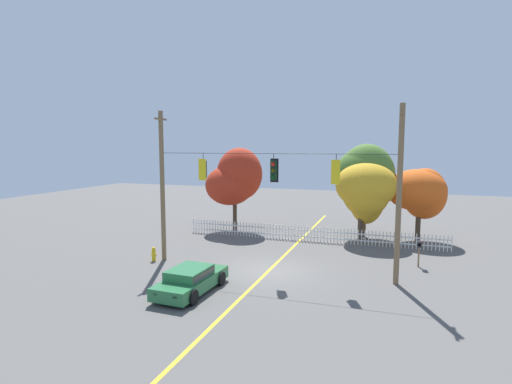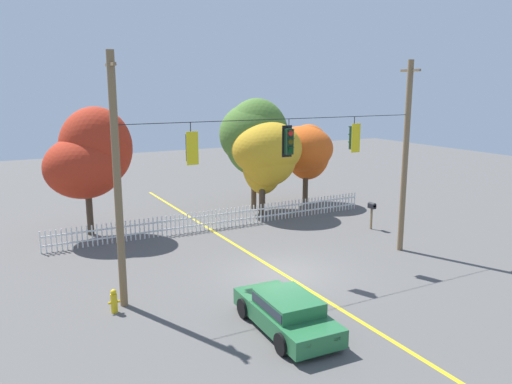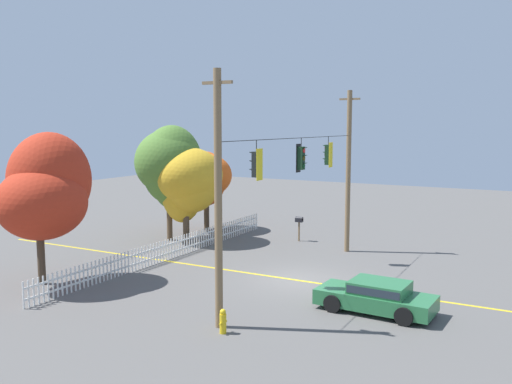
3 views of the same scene
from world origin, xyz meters
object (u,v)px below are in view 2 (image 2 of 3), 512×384
Objects in this scene: autumn_maple_near_fence at (90,157)px; parked_car at (287,311)px; traffic_signal_southbound_primary at (354,138)px; autumn_maple_mid at (266,153)px; fire_hydrant at (114,301)px; roadside_mailbox at (372,207)px; autumn_maple_far_west at (305,150)px; traffic_signal_westbound_side at (191,148)px; traffic_signal_northbound_primary at (289,141)px; autumn_oak_far_east at (256,139)px.

autumn_maple_near_fence reaches higher than parked_car.
autumn_maple_near_fence is 13.90m from parked_car.
autumn_maple_near_fence reaches higher than traffic_signal_southbound_primary.
autumn_maple_mid is 6.84× the size of fire_hydrant.
fire_hydrant is 14.71m from roadside_mailbox.
parked_car reaches higher than fire_hydrant.
traffic_signal_southbound_primary is at bearing -45.21° from autumn_maple_near_fence.
autumn_maple_far_west is 17.66m from parked_car.
autumn_maple_near_fence is at bearing 101.24° from traffic_signal_westbound_side.
roadside_mailbox is at bearing 37.20° from parked_car.
traffic_signal_southbound_primary reaches higher than autumn_maple_mid.
traffic_signal_northbound_primary is at bearing 3.47° from fire_hydrant.
traffic_signal_southbound_primary is at bearing -95.68° from autumn_maple_mid.
traffic_signal_westbound_side is at bearing 108.17° from parked_car.
autumn_maple_near_fence is at bearing 156.49° from roadside_mailbox.
traffic_signal_westbound_side reaches higher than roadside_mailbox.
autumn_maple_far_west is at bearing 2.33° from autumn_oak_far_east.
traffic_signal_northbound_primary is at bearing 0.27° from traffic_signal_westbound_side.
autumn_oak_far_east is at bearing 94.14° from autumn_maple_mid.
autumn_oak_far_east reaches higher than traffic_signal_northbound_primary.
traffic_signal_northbound_primary is at bearing 58.00° from parked_car.
parked_car is (-6.55, -14.07, -3.70)m from autumn_oak_far_east.
autumn_oak_far_east is 8.02m from roadside_mailbox.
autumn_oak_far_east reaches higher than autumn_maple_mid.
roadside_mailbox is (9.84, 7.47, 0.56)m from parked_car.
autumn_maple_mid is at bearing 47.80° from traffic_signal_westbound_side.
traffic_signal_northbound_primary is 0.29× the size of autumn_maple_far_west.
autumn_oak_far_east is at bearing 5.63° from autumn_maple_near_fence.
autumn_oak_far_east is 15.52m from fire_hydrant.
parked_car is at bearing -40.64° from fire_hydrant.
parked_car is at bearing -144.18° from traffic_signal_southbound_primary.
autumn_maple_far_west is (7.50, 10.04, -1.88)m from traffic_signal_northbound_primary.
autumn_maple_far_west is at bearing 4.75° from autumn_maple_near_fence.
autumn_oak_far_east is at bearing -177.67° from autumn_maple_far_west.
autumn_oak_far_east is 4.68× the size of roadside_mailbox.
autumn_maple_mid is at bearing 84.32° from traffic_signal_southbound_primary.
autumn_maple_near_fence is at bearing 179.13° from autumn_maple_mid.
autumn_oak_far_east reaches higher than traffic_signal_southbound_primary.
traffic_signal_northbound_primary is (3.97, 0.02, 0.02)m from traffic_signal_westbound_side.
autumn_oak_far_east is 1.33× the size of autumn_maple_far_west.
autumn_oak_far_east is at bearing 65.04° from parked_car.
traffic_signal_northbound_primary is 3.15m from traffic_signal_southbound_primary.
parked_car is at bearing -117.08° from autumn_maple_mid.
traffic_signal_westbound_side reaches higher than fire_hydrant.
autumn_maple_near_fence is 7.87× the size of fire_hydrant.
autumn_oak_far_east reaches higher than autumn_maple_near_fence.
traffic_signal_southbound_primary is at bearing -0.35° from traffic_signal_northbound_primary.
traffic_signal_southbound_primary is 8.50m from parked_car.
traffic_signal_southbound_primary reaches higher than fire_hydrant.
traffic_signal_southbound_primary is 0.22× the size of autumn_oak_far_east.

